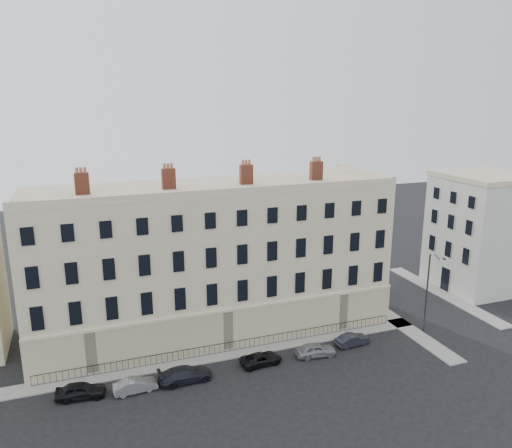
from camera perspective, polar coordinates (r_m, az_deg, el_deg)
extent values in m
plane|color=black|center=(47.01, 6.34, -16.10)|extent=(160.00, 160.00, 0.00)
cube|color=beige|center=(52.29, -5.23, -3.82)|extent=(36.00, 12.00, 15.00)
cube|color=beige|center=(48.94, -3.20, -12.06)|extent=(36.10, 0.18, 4.00)
cube|color=beige|center=(61.00, 11.65, -6.84)|extent=(0.18, 12.10, 4.00)
cube|color=beige|center=(44.84, -3.53, 3.58)|extent=(36.00, 0.35, 0.80)
cube|color=beige|center=(57.47, 12.12, 5.68)|extent=(0.35, 12.00, 0.80)
cube|color=brown|center=(48.72, -19.27, 4.39)|extent=(1.30, 0.70, 2.00)
cube|color=brown|center=(49.45, -9.96, 5.12)|extent=(1.30, 0.70, 2.00)
cube|color=brown|center=(51.43, -1.12, 5.68)|extent=(1.30, 0.70, 2.00)
cube|color=brown|center=(54.52, 6.90, 6.08)|extent=(1.30, 0.70, 2.00)
cube|color=beige|center=(68.94, 24.39, -1.01)|extent=(10.00, 10.00, 14.00)
cube|color=gray|center=(48.20, -7.56, -15.23)|extent=(48.00, 2.00, 0.12)
cube|color=gray|center=(59.14, 14.37, -9.74)|extent=(2.00, 24.00, 0.12)
cube|color=gray|center=(66.39, 20.61, -7.52)|extent=(2.00, 20.00, 0.12)
cube|color=black|center=(48.95, -3.01, -13.35)|extent=(35.00, 0.04, 0.04)
cube|color=black|center=(49.37, -2.99, -14.27)|extent=(35.00, 0.04, 0.04)
imported|color=black|center=(44.87, -19.39, -17.52)|extent=(4.12, 2.05, 1.35)
imported|color=slate|center=(44.50, -13.63, -17.48)|extent=(3.66, 1.48, 1.18)
imported|color=black|center=(45.04, -8.09, -16.65)|extent=(4.70, 2.06, 1.35)
imported|color=black|center=(47.14, 0.57, -15.16)|extent=(4.01, 2.08, 1.08)
imported|color=gray|center=(48.70, 6.82, -14.08)|extent=(3.98, 1.98, 1.30)
imported|color=#22232E|center=(51.16, 10.97, -12.86)|extent=(3.68, 1.59, 1.18)
cylinder|color=#323338|center=(54.37, 18.93, -7.51)|extent=(0.17, 0.17, 8.46)
cylinder|color=#323338|center=(52.70, 19.99, -3.53)|extent=(0.71, 1.51, 0.11)
cube|color=#323338|center=(52.40, 20.70, -3.76)|extent=(0.38, 0.56, 0.13)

